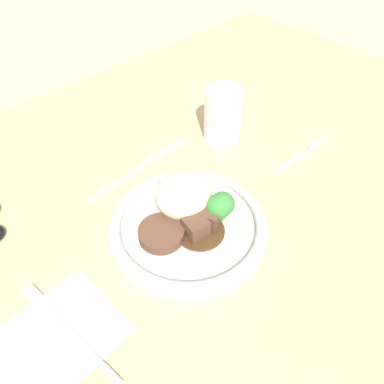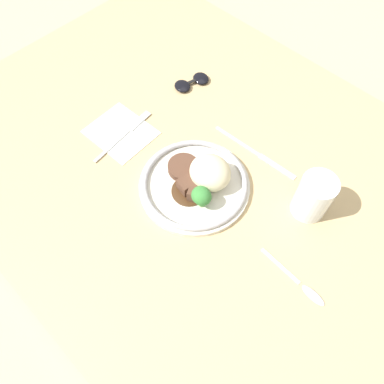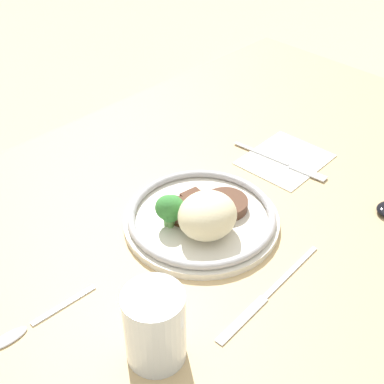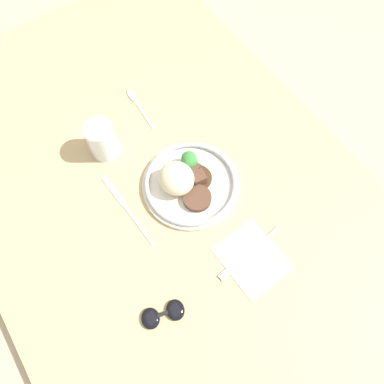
{
  "view_description": "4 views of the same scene",
  "coord_description": "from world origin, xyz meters",
  "px_view_note": "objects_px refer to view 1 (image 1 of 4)",
  "views": [
    {
      "loc": [
        -0.29,
        -0.32,
        0.49
      ],
      "look_at": [
        -0.02,
        -0.03,
        0.08
      ],
      "focal_mm": 35.0,
      "sensor_mm": 36.0,
      "label": 1
    },
    {
      "loc": [
        0.24,
        -0.36,
        0.73
      ],
      "look_at": [
        -0.03,
        -0.08,
        0.07
      ],
      "focal_mm": 35.0,
      "sensor_mm": 36.0,
      "label": 2
    },
    {
      "loc": [
        0.4,
        0.37,
        0.58
      ],
      "look_at": [
        -0.05,
        -0.08,
        0.08
      ],
      "focal_mm": 50.0,
      "sensor_mm": 36.0,
      "label": 3
    },
    {
      "loc": [
        -0.37,
        0.16,
        0.88
      ],
      "look_at": [
        -0.07,
        -0.04,
        0.07
      ],
      "focal_mm": 35.0,
      "sensor_mm": 36.0,
      "label": 4
    }
  ],
  "objects_px": {
    "plate": "(189,216)",
    "fork": "(60,322)",
    "spoon": "(310,148)",
    "knife": "(144,165)",
    "juice_glass": "(223,118)"
  },
  "relations": [
    {
      "from": "spoon",
      "to": "juice_glass",
      "type": "bearing_deg",
      "value": 126.45
    },
    {
      "from": "plate",
      "to": "spoon",
      "type": "distance_m",
      "value": 0.3
    },
    {
      "from": "plate",
      "to": "fork",
      "type": "relative_size",
      "value": 1.28
    },
    {
      "from": "fork",
      "to": "spoon",
      "type": "distance_m",
      "value": 0.52
    },
    {
      "from": "plate",
      "to": "fork",
      "type": "distance_m",
      "value": 0.23
    },
    {
      "from": "plate",
      "to": "knife",
      "type": "relative_size",
      "value": 1.07
    },
    {
      "from": "fork",
      "to": "spoon",
      "type": "bearing_deg",
      "value": -98.4
    },
    {
      "from": "fork",
      "to": "knife",
      "type": "distance_m",
      "value": 0.31
    },
    {
      "from": "juice_glass",
      "to": "fork",
      "type": "xyz_separation_m",
      "value": [
        -0.43,
        -0.13,
        -0.04
      ]
    },
    {
      "from": "juice_glass",
      "to": "fork",
      "type": "bearing_deg",
      "value": -163.49
    },
    {
      "from": "juice_glass",
      "to": "fork",
      "type": "height_order",
      "value": "juice_glass"
    },
    {
      "from": "juice_glass",
      "to": "knife",
      "type": "xyz_separation_m",
      "value": [
        -0.16,
        0.04,
        -0.04
      ]
    },
    {
      "from": "knife",
      "to": "fork",
      "type": "bearing_deg",
      "value": -151.42
    },
    {
      "from": "juice_glass",
      "to": "knife",
      "type": "height_order",
      "value": "juice_glass"
    },
    {
      "from": "spoon",
      "to": "knife",
      "type": "bearing_deg",
      "value": 147.97
    }
  ]
}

